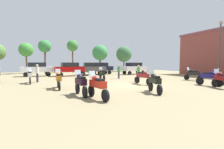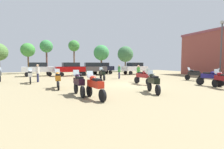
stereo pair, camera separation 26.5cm
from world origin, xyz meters
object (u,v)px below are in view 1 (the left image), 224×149
motorcycle_9 (143,76)px  tree_6 (45,47)px  motorcycle_8 (81,83)px  lamp_post (220,47)px  person_2 (37,72)px  motorcycle_5 (193,74)px  person_1 (138,72)px  tree_1 (100,53)px  motorcycle_1 (59,79)px  motorcycle_12 (102,74)px  tree_2 (26,50)px  tree_5 (124,54)px  motorcycle_6 (210,77)px  tree_3 (73,46)px  car_5 (100,67)px  car_1 (37,68)px  car_3 (92,68)px  car_4 (70,68)px  motorcycle_3 (155,82)px  motorcycle_11 (97,85)px  car_2 (134,67)px  motorcycle_4 (222,79)px  motorcycle_7 (30,76)px  person_3 (119,71)px

motorcycle_9 → tree_6: bearing=-77.6°
motorcycle_8 → lamp_post: size_ratio=0.31×
person_2 → motorcycle_5: bearing=91.5°
person_1 → tree_1: 20.76m
motorcycle_1 → tree_6: size_ratio=0.34×
motorcycle_8 → person_1: 8.36m
motorcycle_5 → motorcycle_12: 10.09m
tree_2 → tree_5: bearing=0.7°
motorcycle_6 → tree_3: tree_3 is taller
car_5 → tree_1: tree_1 is taller
car_1 → car_3: size_ratio=1.01×
car_4 → lamp_post: bearing=-128.6°
tree_1 → tree_6: size_ratio=0.93×
motorcycle_9 → car_4: 13.27m
motorcycle_8 → tree_2: (-5.22, 24.12, 3.56)m
tree_6 → motorcycle_12: bearing=-69.9°
tree_6 → car_4: bearing=-70.0°
motorcycle_12 → person_2: (-6.75, 0.13, 0.34)m
lamp_post → motorcycle_12: bearing=164.8°
motorcycle_5 → car_5: car_5 is taller
motorcycle_5 → tree_2: bearing=118.7°
motorcycle_3 → lamp_post: bearing=36.2°
car_4 → person_2: car_4 is taller
motorcycle_11 → car_2: 19.88m
motorcycle_12 → tree_1: bearing=76.4°
motorcycle_6 → motorcycle_12: bearing=-66.9°
motorcycle_11 → motorcycle_9: bearing=27.2°
motorcycle_3 → motorcycle_4: motorcycle_3 is taller
tree_3 → lamp_post: lamp_post is taller
motorcycle_4 → tree_1: bearing=109.8°
motorcycle_4 → car_1: (-13.62, 17.80, 0.46)m
car_1 → car_4: same height
motorcycle_7 → car_5: size_ratio=0.47×
car_2 → person_1: size_ratio=2.66×
tree_2 → tree_5: size_ratio=0.97×
motorcycle_11 → motorcycle_1: bearing=100.1°
person_2 → tree_1: size_ratio=0.30×
car_1 → car_5: (9.84, 0.75, 0.00)m
motorcycle_12 → car_3: bearing=87.8°
car_5 → tree_3: (-3.48, 7.56, 4.20)m
person_1 → motorcycle_11: bearing=-56.6°
car_3 → car_2: bearing=-90.0°
motorcycle_8 → motorcycle_11: (0.65, -1.27, -0.01)m
person_3 → tree_5: tree_5 is taller
motorcycle_8 → car_4: size_ratio=0.48×
motorcycle_7 → motorcycle_1: bearing=-67.8°
car_1 → tree_2: tree_2 is taller
car_3 → tree_1: size_ratio=0.75×
motorcycle_3 → motorcycle_8: motorcycle_8 is taller
motorcycle_11 → person_1: size_ratio=1.30×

